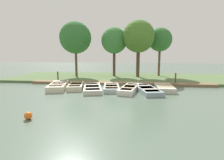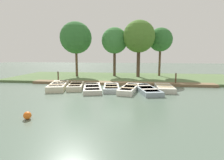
{
  "view_description": "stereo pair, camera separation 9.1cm",
  "coord_description": "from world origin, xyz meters",
  "px_view_note": "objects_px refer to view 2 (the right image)",
  "views": [
    {
      "loc": [
        14.02,
        1.07,
        2.67
      ],
      "look_at": [
        0.52,
        -0.52,
        0.65
      ],
      "focal_mm": 28.0,
      "sensor_mm": 36.0,
      "label": 1
    },
    {
      "loc": [
        14.01,
        1.16,
        2.67
      ],
      "look_at": [
        0.52,
        -0.52,
        0.65
      ],
      "focal_mm": 28.0,
      "sensor_mm": 36.0,
      "label": 2
    }
  ],
  "objects_px": {
    "rowboat_4": "(129,89)",
    "rowboat_1": "(76,86)",
    "rowboat_3": "(111,88)",
    "park_tree_far_left": "(76,38)",
    "park_tree_right": "(161,40)",
    "rowboat_2": "(92,88)",
    "park_tree_left": "(115,41)",
    "buoy": "(27,115)",
    "mooring_post_far": "(176,79)",
    "rowboat_6": "(164,88)",
    "mooring_post_near": "(58,77)",
    "rowboat_5": "(147,89)",
    "park_tree_center": "(139,37)",
    "rowboat_0": "(59,86)"
  },
  "relations": [
    {
      "from": "rowboat_4",
      "to": "buoy",
      "type": "height_order",
      "value": "rowboat_4"
    },
    {
      "from": "park_tree_far_left",
      "to": "park_tree_right",
      "type": "bearing_deg",
      "value": 97.73
    },
    {
      "from": "rowboat_4",
      "to": "rowboat_5",
      "type": "distance_m",
      "value": 1.23
    },
    {
      "from": "rowboat_2",
      "to": "park_tree_right",
      "type": "xyz_separation_m",
      "value": [
        -7.88,
        5.93,
        4.07
      ]
    },
    {
      "from": "mooring_post_far",
      "to": "rowboat_6",
      "type": "bearing_deg",
      "value": -30.88
    },
    {
      "from": "park_tree_far_left",
      "to": "park_tree_right",
      "type": "xyz_separation_m",
      "value": [
        -1.26,
        9.3,
        -0.21
      ]
    },
    {
      "from": "rowboat_4",
      "to": "rowboat_1",
      "type": "bearing_deg",
      "value": -85.01
    },
    {
      "from": "rowboat_3",
      "to": "rowboat_4",
      "type": "relative_size",
      "value": 0.82
    },
    {
      "from": "rowboat_6",
      "to": "rowboat_3",
      "type": "bearing_deg",
      "value": -84.54
    },
    {
      "from": "rowboat_3",
      "to": "mooring_post_far",
      "type": "xyz_separation_m",
      "value": [
        -2.52,
        5.22,
        0.38
      ]
    },
    {
      "from": "rowboat_1",
      "to": "park_tree_far_left",
      "type": "relative_size",
      "value": 0.45
    },
    {
      "from": "park_tree_right",
      "to": "park_tree_far_left",
      "type": "bearing_deg",
      "value": -82.27
    },
    {
      "from": "rowboat_4",
      "to": "park_tree_center",
      "type": "relative_size",
      "value": 0.56
    },
    {
      "from": "rowboat_1",
      "to": "rowboat_4",
      "type": "bearing_deg",
      "value": 71.92
    },
    {
      "from": "rowboat_2",
      "to": "rowboat_6",
      "type": "distance_m",
      "value": 5.38
    },
    {
      "from": "rowboat_3",
      "to": "rowboat_2",
      "type": "bearing_deg",
      "value": -84.06
    },
    {
      "from": "rowboat_3",
      "to": "park_tree_left",
      "type": "height_order",
      "value": "park_tree_left"
    },
    {
      "from": "rowboat_0",
      "to": "buoy",
      "type": "relative_size",
      "value": 11.09
    },
    {
      "from": "mooring_post_far",
      "to": "rowboat_5",
      "type": "bearing_deg",
      "value": -43.25
    },
    {
      "from": "rowboat_4",
      "to": "buoy",
      "type": "bearing_deg",
      "value": -22.6
    },
    {
      "from": "rowboat_6",
      "to": "mooring_post_near",
      "type": "relative_size",
      "value": 2.42
    },
    {
      "from": "buoy",
      "to": "rowboat_2",
      "type": "bearing_deg",
      "value": 167.89
    },
    {
      "from": "park_tree_far_left",
      "to": "park_tree_center",
      "type": "xyz_separation_m",
      "value": [
        -0.11,
        6.89,
        0.05
      ]
    },
    {
      "from": "mooring_post_far",
      "to": "park_tree_center",
      "type": "relative_size",
      "value": 0.18
    },
    {
      "from": "rowboat_2",
      "to": "park_tree_center",
      "type": "relative_size",
      "value": 0.57
    },
    {
      "from": "rowboat_0",
      "to": "rowboat_6",
      "type": "relative_size",
      "value": 1.35
    },
    {
      "from": "buoy",
      "to": "park_tree_right",
      "type": "distance_m",
      "value": 16.2
    },
    {
      "from": "rowboat_4",
      "to": "mooring_post_far",
      "type": "bearing_deg",
      "value": 136.73
    },
    {
      "from": "rowboat_1",
      "to": "rowboat_3",
      "type": "height_order",
      "value": "rowboat_1"
    },
    {
      "from": "rowboat_1",
      "to": "park_tree_center",
      "type": "distance_m",
      "value": 9.05
    },
    {
      "from": "mooring_post_far",
      "to": "park_tree_center",
      "type": "height_order",
      "value": "park_tree_center"
    },
    {
      "from": "rowboat_4",
      "to": "park_tree_left",
      "type": "relative_size",
      "value": 0.62
    },
    {
      "from": "rowboat_3",
      "to": "mooring_post_near",
      "type": "xyz_separation_m",
      "value": [
        -2.52,
        -5.3,
        0.38
      ]
    },
    {
      "from": "rowboat_4",
      "to": "mooring_post_near",
      "type": "relative_size",
      "value": 3.18
    },
    {
      "from": "mooring_post_far",
      "to": "park_tree_center",
      "type": "bearing_deg",
      "value": -141.36
    },
    {
      "from": "rowboat_6",
      "to": "park_tree_left",
      "type": "distance_m",
      "value": 8.78
    },
    {
      "from": "mooring_post_far",
      "to": "park_tree_center",
      "type": "xyz_separation_m",
      "value": [
        -3.87,
        -3.1,
        3.94
      ]
    },
    {
      "from": "mooring_post_near",
      "to": "park_tree_far_left",
      "type": "xyz_separation_m",
      "value": [
        -3.77,
        0.54,
        3.89
      ]
    },
    {
      "from": "rowboat_4",
      "to": "mooring_post_far",
      "type": "height_order",
      "value": "mooring_post_far"
    },
    {
      "from": "rowboat_2",
      "to": "park_tree_left",
      "type": "bearing_deg",
      "value": 159.11
    },
    {
      "from": "park_tree_far_left",
      "to": "rowboat_4",
      "type": "bearing_deg",
      "value": 42.99
    },
    {
      "from": "rowboat_5",
      "to": "mooring_post_far",
      "type": "distance_m",
      "value": 3.87
    },
    {
      "from": "rowboat_6",
      "to": "park_tree_far_left",
      "type": "distance_m",
      "value": 11.35
    },
    {
      "from": "rowboat_2",
      "to": "rowboat_5",
      "type": "bearing_deg",
      "value": 76.74
    },
    {
      "from": "mooring_post_near",
      "to": "rowboat_3",
      "type": "bearing_deg",
      "value": 64.58
    },
    {
      "from": "rowboat_1",
      "to": "rowboat_5",
      "type": "relative_size",
      "value": 0.75
    },
    {
      "from": "rowboat_0",
      "to": "mooring_post_far",
      "type": "distance_m",
      "value": 9.73
    },
    {
      "from": "buoy",
      "to": "park_tree_left",
      "type": "distance_m",
      "value": 13.95
    },
    {
      "from": "buoy",
      "to": "park_tree_center",
      "type": "xyz_separation_m",
      "value": [
        -12.76,
        4.81,
        4.33
      ]
    },
    {
      "from": "rowboat_3",
      "to": "mooring_post_far",
      "type": "relative_size",
      "value": 2.61
    }
  ]
}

